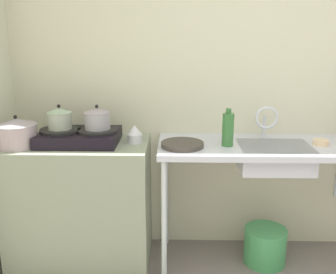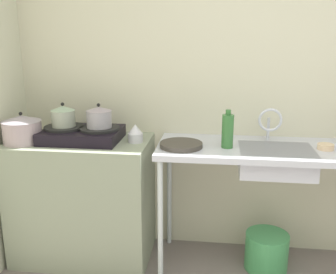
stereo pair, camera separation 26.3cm
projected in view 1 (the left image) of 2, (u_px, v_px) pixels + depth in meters
The scene contains 14 objects.
wall_back at pixel (279, 74), 2.84m from camera, with size 4.70×0.10×2.67m, color beige.
counter_concrete at pixel (81, 203), 2.78m from camera, with size 0.97×0.56×0.89m, color gray.
counter_sink at pixel (287, 153), 2.65m from camera, with size 1.74×0.56×0.89m.
stove at pixel (79, 136), 2.65m from camera, with size 0.53×0.39×0.10m.
pot_on_left_burner at pixel (60, 118), 2.62m from camera, with size 0.17×0.17×0.17m.
pot_on_right_burner at pixel (97, 118), 2.61m from camera, with size 0.18×0.18×0.17m.
pot_beside_stove at pixel (17, 133), 2.54m from camera, with size 0.26×0.26×0.21m.
percolator at pixel (135, 134), 2.64m from camera, with size 0.10×0.10×0.12m.
sink_basin at pixel (274, 157), 2.62m from camera, with size 0.48×0.36×0.16m, color silver.
faucet at pixel (267, 119), 2.70m from camera, with size 0.16×0.09×0.24m.
frying_pan at pixel (182, 144), 2.57m from camera, with size 0.28×0.28×0.03m, color #3B3630.
small_bowl_on_drainboard at pixel (321, 142), 2.61m from camera, with size 0.10×0.10×0.04m, color beige.
bottle_by_sink at pixel (228, 129), 2.56m from camera, with size 0.08×0.08×0.25m.
bucket_on_floor at pixel (265, 246), 2.81m from camera, with size 0.30×0.30×0.26m, color #419456.
Camera 1 is at (-0.75, -1.04, 1.62)m, focal length 41.59 mm.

